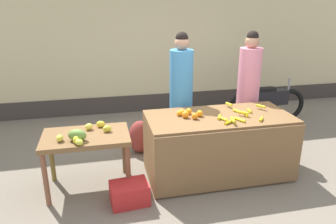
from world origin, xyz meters
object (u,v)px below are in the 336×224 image
(produce_crate, at_px, (129,193))
(vendor_woman_pink_shirt, at_px, (248,91))
(vendor_woman_blue_shirt, at_px, (181,96))
(parked_motorcycle, at_px, (267,103))
(produce_sack, at_px, (140,137))

(produce_crate, bearing_deg, vendor_woman_pink_shirt, 29.89)
(vendor_woman_pink_shirt, bearing_deg, vendor_woman_blue_shirt, -179.13)
(vendor_woman_blue_shirt, distance_m, parked_motorcycle, 2.27)
(vendor_woman_blue_shirt, relative_size, produce_sack, 3.54)
(vendor_woman_blue_shirt, xyz_separation_m, produce_sack, (-0.60, 0.17, -0.68))
(produce_crate, relative_size, produce_sack, 0.83)
(vendor_woman_pink_shirt, relative_size, produce_crate, 4.24)
(vendor_woman_blue_shirt, height_order, produce_crate, vendor_woman_blue_shirt)
(parked_motorcycle, relative_size, produce_sack, 3.02)
(vendor_woman_blue_shirt, xyz_separation_m, produce_crate, (-0.91, -1.13, -0.82))
(parked_motorcycle, distance_m, produce_crate, 3.58)
(vendor_woman_blue_shirt, height_order, vendor_woman_pink_shirt, vendor_woman_blue_shirt)
(vendor_woman_pink_shirt, bearing_deg, produce_sack, 174.70)
(vendor_woman_pink_shirt, xyz_separation_m, produce_sack, (-1.68, 0.16, -0.68))
(produce_sack, bearing_deg, parked_motorcycle, 16.78)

